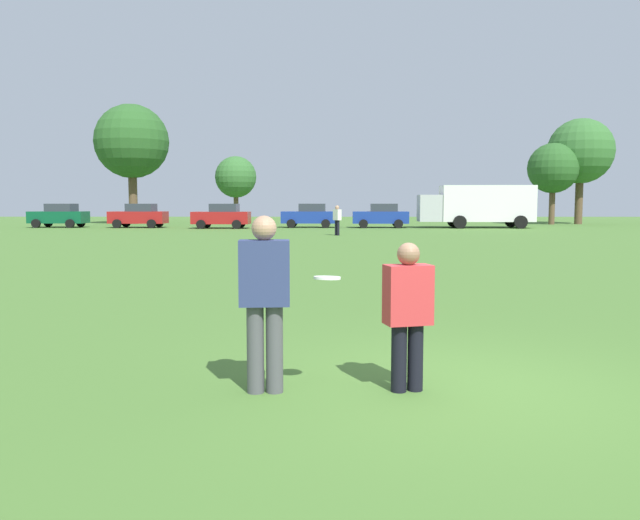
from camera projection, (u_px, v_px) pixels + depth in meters
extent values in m
plane|color=#47702D|center=(457.00, 388.00, 6.69)|extent=(157.47, 157.47, 0.00)
cylinder|color=#4C4C51|center=(255.00, 349.00, 6.48)|extent=(0.17, 0.17, 0.90)
cylinder|color=#4C4C51|center=(275.00, 349.00, 6.49)|extent=(0.17, 0.17, 0.90)
cube|color=navy|center=(264.00, 273.00, 6.42)|extent=(0.52, 0.33, 0.66)
sphere|color=tan|center=(264.00, 228.00, 6.38)|extent=(0.25, 0.25, 0.25)
cylinder|color=black|center=(415.00, 357.00, 6.57)|extent=(0.16, 0.16, 0.70)
cylinder|color=black|center=(399.00, 358.00, 6.52)|extent=(0.16, 0.16, 0.70)
cube|color=red|center=(408.00, 295.00, 6.49)|extent=(0.52, 0.37, 0.61)
sphere|color=#8C664C|center=(408.00, 254.00, 6.45)|extent=(0.23, 0.23, 0.23)
cylinder|color=white|center=(327.00, 278.00, 6.32)|extent=(0.27, 0.27, 0.04)
cube|color=#D8590C|center=(421.00, 306.00, 11.79)|extent=(0.32, 0.32, 0.03)
cone|color=orange|center=(421.00, 294.00, 11.77)|extent=(0.24, 0.24, 0.45)
cube|color=#0C4C2D|center=(59.00, 217.00, 48.97)|extent=(4.25, 1.93, 0.90)
cube|color=#2D333D|center=(61.00, 208.00, 48.90)|extent=(2.05, 1.70, 0.64)
cylinder|color=black|center=(36.00, 224.00, 48.07)|extent=(0.67, 0.24, 0.66)
cylinder|color=black|center=(48.00, 223.00, 50.06)|extent=(0.67, 0.24, 0.66)
cylinder|color=black|center=(70.00, 224.00, 47.96)|extent=(0.67, 0.24, 0.66)
cylinder|color=black|center=(81.00, 223.00, 49.95)|extent=(0.67, 0.24, 0.66)
cube|color=maroon|center=(138.00, 217.00, 48.55)|extent=(4.25, 1.93, 0.90)
cube|color=#2D333D|center=(141.00, 208.00, 48.48)|extent=(2.05, 1.70, 0.64)
cylinder|color=black|center=(117.00, 224.00, 47.65)|extent=(0.67, 0.24, 0.66)
cylinder|color=black|center=(126.00, 223.00, 49.64)|extent=(0.67, 0.24, 0.66)
cylinder|color=black|center=(151.00, 224.00, 47.55)|extent=(0.67, 0.24, 0.66)
cylinder|color=black|center=(159.00, 223.00, 49.53)|extent=(0.67, 0.24, 0.66)
cube|color=maroon|center=(221.00, 218.00, 47.21)|extent=(4.25, 1.93, 0.90)
cube|color=#2D333D|center=(224.00, 208.00, 47.14)|extent=(2.05, 1.70, 0.64)
cylinder|color=black|center=(201.00, 224.00, 46.31)|extent=(0.67, 0.24, 0.66)
cylinder|color=black|center=(207.00, 223.00, 48.30)|extent=(0.67, 0.24, 0.66)
cylinder|color=black|center=(236.00, 224.00, 46.21)|extent=(0.67, 0.24, 0.66)
cylinder|color=black|center=(241.00, 223.00, 48.20)|extent=(0.67, 0.24, 0.66)
cube|color=navy|center=(309.00, 217.00, 48.86)|extent=(4.25, 1.93, 0.90)
cube|color=#2D333D|center=(312.00, 208.00, 48.78)|extent=(2.05, 1.70, 0.64)
cylinder|color=black|center=(291.00, 224.00, 47.96)|extent=(0.67, 0.24, 0.66)
cylinder|color=black|center=(293.00, 223.00, 49.95)|extent=(0.67, 0.24, 0.66)
cylinder|color=black|center=(326.00, 224.00, 47.85)|extent=(0.67, 0.24, 0.66)
cylinder|color=black|center=(326.00, 223.00, 49.84)|extent=(0.67, 0.24, 0.66)
cube|color=navy|center=(380.00, 217.00, 48.46)|extent=(4.25, 1.93, 0.90)
cube|color=#2D333D|center=(384.00, 208.00, 48.39)|extent=(2.05, 1.70, 0.64)
cylinder|color=black|center=(363.00, 224.00, 47.56)|extent=(0.67, 0.24, 0.66)
cylinder|color=black|center=(363.00, 223.00, 49.55)|extent=(0.67, 0.24, 0.66)
cylinder|color=black|center=(399.00, 224.00, 47.46)|extent=(0.67, 0.24, 0.66)
cylinder|color=black|center=(396.00, 223.00, 49.44)|extent=(0.67, 0.24, 0.66)
cube|color=white|center=(487.00, 204.00, 48.00)|extent=(6.88, 2.71, 2.70)
cube|color=#B2B2B7|center=(430.00, 208.00, 48.21)|extent=(1.87, 2.36, 2.00)
cylinder|color=black|center=(460.00, 222.00, 46.85)|extent=(0.97, 0.31, 0.96)
cylinder|color=black|center=(454.00, 221.00, 49.58)|extent=(0.97, 0.31, 0.96)
cylinder|color=black|center=(521.00, 222.00, 46.67)|extent=(0.97, 0.31, 0.96)
cylinder|color=black|center=(511.00, 221.00, 49.40)|extent=(0.97, 0.31, 0.96)
cylinder|color=black|center=(338.00, 228.00, 37.19)|extent=(0.17, 0.17, 0.89)
cylinder|color=black|center=(336.00, 228.00, 37.34)|extent=(0.17, 0.17, 0.89)
cube|color=silver|center=(337.00, 215.00, 37.19)|extent=(0.50, 0.55, 0.63)
sphere|color=tan|center=(337.00, 207.00, 37.15)|extent=(0.24, 0.24, 0.24)
cylinder|color=brown|center=(133.00, 198.00, 56.61)|extent=(0.75, 0.75, 4.53)
sphere|color=#285623|center=(132.00, 141.00, 56.15)|extent=(6.46, 6.46, 6.46)
cylinder|color=brown|center=(236.00, 209.00, 58.06)|extent=(0.44, 0.44, 2.62)
sphere|color=#33662D|center=(236.00, 177.00, 57.80)|extent=(3.74, 3.74, 3.74)
cylinder|color=brown|center=(552.00, 207.00, 55.46)|extent=(0.50, 0.50, 3.03)
sphere|color=#285623|center=(553.00, 168.00, 55.16)|extent=(4.33, 4.33, 4.33)
cylinder|color=brown|center=(579.00, 201.00, 56.49)|extent=(0.66, 0.66, 3.99)
sphere|color=#33662D|center=(581.00, 151.00, 56.09)|extent=(5.69, 5.69, 5.69)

